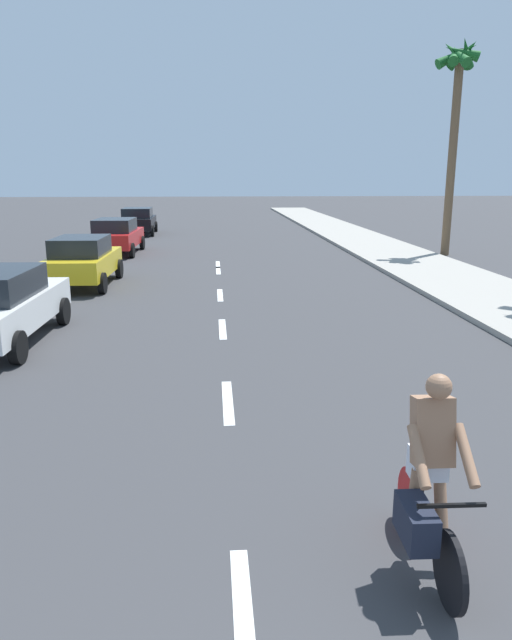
% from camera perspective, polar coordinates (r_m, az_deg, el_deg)
% --- Properties ---
extents(ground_plane, '(160.00, 160.00, 0.00)m').
position_cam_1_polar(ground_plane, '(20.05, -3.67, 4.14)').
color(ground_plane, '#38383A').
extents(sidewalk_strip, '(3.60, 80.00, 0.14)m').
position_cam_1_polar(sidewalk_strip, '(23.41, 15.74, 5.24)').
color(sidewalk_strip, '#9E998E').
rests_on(sidewalk_strip, ground).
extents(lane_stripe_1, '(0.16, 1.80, 0.01)m').
position_cam_1_polar(lane_stripe_1, '(5.17, -1.22, -27.50)').
color(lane_stripe_1, white).
rests_on(lane_stripe_1, ground).
extents(lane_stripe_2, '(0.16, 1.80, 0.01)m').
position_cam_1_polar(lane_stripe_2, '(9.14, -2.79, -8.00)').
color(lane_stripe_2, white).
rests_on(lane_stripe_2, ground).
extents(lane_stripe_3, '(0.16, 1.80, 0.01)m').
position_cam_1_polar(lane_stripe_3, '(13.35, -3.31, -0.87)').
color(lane_stripe_3, white).
rests_on(lane_stripe_3, ground).
extents(lane_stripe_4, '(0.16, 1.80, 0.01)m').
position_cam_1_polar(lane_stripe_4, '(17.15, -3.55, 2.47)').
color(lane_stripe_4, white).
rests_on(lane_stripe_4, ground).
extents(lane_stripe_5, '(0.16, 1.80, 0.01)m').
position_cam_1_polar(lane_stripe_5, '(21.68, -3.73, 4.89)').
color(lane_stripe_5, white).
rests_on(lane_stripe_5, ground).
extents(lane_stripe_6, '(0.16, 1.80, 0.01)m').
position_cam_1_polar(lane_stripe_6, '(23.11, -3.77, 5.46)').
color(lane_stripe_6, white).
rests_on(lane_stripe_6, ground).
extents(cyclist, '(0.62, 1.71, 1.82)m').
position_cam_1_polar(cyclist, '(5.43, 16.52, -15.24)').
color(cyclist, black).
rests_on(cyclist, ground).
extents(parked_car_yellow, '(1.98, 4.12, 1.57)m').
position_cam_1_polar(parked_car_yellow, '(19.25, -16.66, 5.69)').
color(parked_car_yellow, gold).
rests_on(parked_car_yellow, ground).
extents(parked_car_red, '(2.13, 4.41, 1.57)m').
position_cam_1_polar(parked_car_red, '(26.97, -13.59, 8.12)').
color(parked_car_red, red).
rests_on(parked_car_red, ground).
extents(parked_car_black, '(2.12, 4.46, 1.57)m').
position_cam_1_polar(parked_car_black, '(35.84, -11.52, 9.60)').
color(parked_car_black, black).
rests_on(parked_car_black, ground).
extents(palm_tree_far, '(1.88, 1.86, 9.02)m').
position_cam_1_polar(palm_tree_far, '(27.20, 19.19, 20.66)').
color(palm_tree_far, brown).
rests_on(palm_tree_far, ground).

